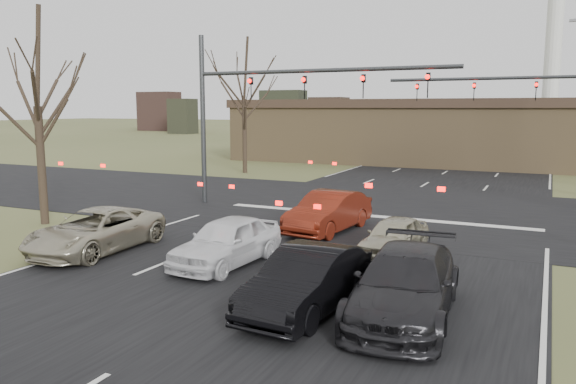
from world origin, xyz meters
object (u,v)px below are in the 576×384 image
object	(u,v)px
car_charcoal_sedan	(405,284)
car_red_ahead	(328,212)
mast_arm_far	(542,100)
car_silver_ahead	(394,237)
building	(487,132)
mast_arm_near	(263,98)
car_silver_suv	(96,231)
car_black_hatch	(308,280)
car_white_sedan	(227,241)

from	to	relation	value
car_charcoal_sedan	car_red_ahead	world-z (taller)	car_red_ahead
mast_arm_far	car_silver_ahead	size ratio (longest dim) A/B	3.11
building	car_charcoal_sedan	size ratio (longest dim) A/B	8.23
building	car_charcoal_sedan	distance (m)	36.04
mast_arm_near	car_silver_suv	size ratio (longest dim) A/B	2.44
mast_arm_near	car_black_hatch	distance (m)	14.23
car_red_ahead	mast_arm_near	bearing A→B (deg)	148.81
mast_arm_far	car_white_sedan	world-z (taller)	mast_arm_far
building	car_silver_ahead	xyz separation A→B (m)	(0.46, -30.89, -2.06)
car_charcoal_sedan	mast_arm_far	bearing A→B (deg)	79.78
car_silver_ahead	building	bearing A→B (deg)	96.17
car_white_sedan	car_silver_ahead	bearing A→B (deg)	40.17
car_red_ahead	car_silver_suv	bearing A→B (deg)	-127.50
building	mast_arm_near	xyz separation A→B (m)	(-7.23, -25.00, 2.41)
mast_arm_far	car_silver_ahead	world-z (taller)	mast_arm_far
mast_arm_far	car_silver_suv	bearing A→B (deg)	-122.85
building	car_charcoal_sedan	world-z (taller)	building
mast_arm_near	car_white_sedan	xyz separation A→B (m)	(3.48, -9.03, -4.35)
car_red_ahead	car_charcoal_sedan	bearing A→B (deg)	-51.40
mast_arm_far	mast_arm_near	bearing A→B (deg)	-138.78
mast_arm_near	car_silver_ahead	size ratio (longest dim) A/B	3.39
mast_arm_near	car_silver_ahead	distance (m)	10.67
mast_arm_near	building	bearing A→B (deg)	73.87
building	car_red_ahead	world-z (taller)	building
mast_arm_near	car_silver_suv	bearing A→B (deg)	-97.02
building	mast_arm_near	distance (m)	26.14
building	car_silver_ahead	size ratio (longest dim) A/B	11.86
mast_arm_near	car_silver_suv	world-z (taller)	mast_arm_near
car_black_hatch	car_silver_ahead	world-z (taller)	car_black_hatch
car_black_hatch	mast_arm_near	bearing A→B (deg)	125.06
mast_arm_near	car_silver_suv	xyz separation A→B (m)	(-1.17, -9.49, -4.38)
car_silver_suv	mast_arm_far	bearing A→B (deg)	55.23
car_white_sedan	car_silver_ahead	world-z (taller)	car_white_sedan
building	car_silver_ahead	world-z (taller)	building
car_black_hatch	car_silver_ahead	bearing A→B (deg)	87.71
mast_arm_near	car_red_ahead	bearing A→B (deg)	-37.63
mast_arm_near	car_charcoal_sedan	xyz separation A→B (m)	(9.23, -10.93, -4.33)
car_white_sedan	car_charcoal_sedan	world-z (taller)	car_charcoal_sedan
mast_arm_near	car_white_sedan	distance (m)	10.61
mast_arm_near	car_black_hatch	size ratio (longest dim) A/B	2.76
mast_arm_far	car_black_hatch	world-z (taller)	mast_arm_far
mast_arm_far	car_red_ahead	xyz separation A→B (m)	(-6.84, -13.53, -4.27)
car_black_hatch	building	bearing A→B (deg)	93.14
car_white_sedan	mast_arm_near	bearing A→B (deg)	114.57
car_red_ahead	car_silver_ahead	bearing A→B (deg)	-30.80
building	car_charcoal_sedan	bearing A→B (deg)	-86.81
car_black_hatch	car_charcoal_sedan	size ratio (longest dim) A/B	0.85
car_silver_suv	car_white_sedan	distance (m)	4.67
car_silver_suv	car_white_sedan	bearing A→B (deg)	3.72
car_charcoal_sedan	car_silver_ahead	bearing A→B (deg)	102.76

